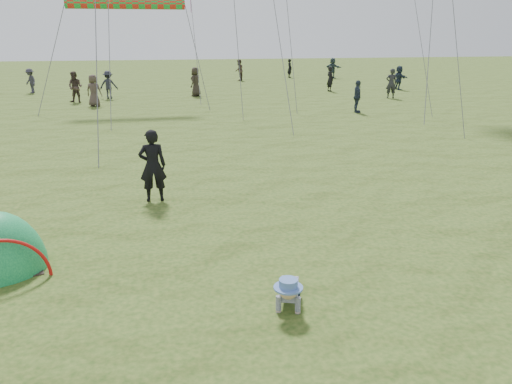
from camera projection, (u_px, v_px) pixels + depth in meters
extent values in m
plane|color=#224013|center=(206.00, 302.00, 7.49)|extent=(140.00, 140.00, 0.00)
imported|color=black|center=(153.00, 166.00, 11.75)|extent=(0.65, 0.45, 1.73)
imported|color=black|center=(290.00, 68.00, 44.12)|extent=(0.46, 0.64, 1.61)
imported|color=#26303F|center=(357.00, 97.00, 24.88)|extent=(0.57, 1.00, 1.60)
imported|color=#21222C|center=(109.00, 85.00, 30.19)|extent=(1.16, 0.79, 1.66)
imported|color=#2B241D|center=(196.00, 82.00, 31.28)|extent=(0.95, 1.04, 1.79)
imported|color=#2E3F47|center=(333.00, 68.00, 43.70)|extent=(1.30, 1.63, 1.73)
imported|color=black|center=(391.00, 83.00, 30.32)|extent=(0.73, 0.58, 1.77)
imported|color=#40322E|center=(75.00, 87.00, 28.44)|extent=(1.02, 0.90, 1.75)
imported|color=#2F2D37|center=(31.00, 81.00, 32.91)|extent=(1.11, 1.17, 1.59)
imported|color=#433531|center=(94.00, 91.00, 26.96)|extent=(0.96, 0.77, 1.70)
imported|color=#212C3D|center=(399.00, 78.00, 34.90)|extent=(0.60, 1.55, 1.64)
imported|color=black|center=(330.00, 79.00, 33.90)|extent=(0.54, 0.69, 1.65)
imported|color=#372922|center=(239.00, 70.00, 41.27)|extent=(0.92, 1.02, 1.72)
cylinder|color=red|center=(126.00, 2.00, 24.99)|extent=(5.83, 0.64, 0.64)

